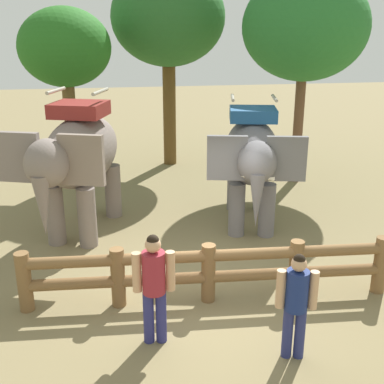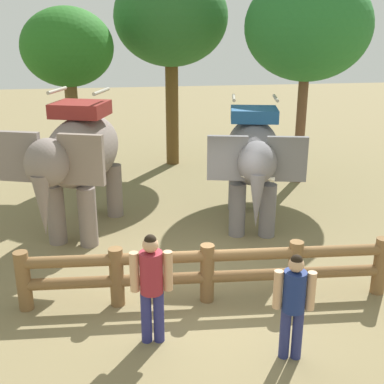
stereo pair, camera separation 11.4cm
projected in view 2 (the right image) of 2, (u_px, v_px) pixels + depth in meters
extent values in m
plane|color=olive|center=(204.00, 292.00, 8.83)|extent=(60.00, 60.00, 0.00)
cylinder|color=brown|center=(24.00, 281.00, 8.15)|extent=(0.24, 0.24, 1.05)
cylinder|color=brown|center=(117.00, 277.00, 8.27)|extent=(0.24, 0.24, 1.05)
cylinder|color=brown|center=(207.00, 273.00, 8.40)|extent=(0.24, 0.24, 1.05)
cylinder|color=brown|center=(295.00, 269.00, 8.52)|extent=(0.24, 0.24, 1.05)
cylinder|color=brown|center=(380.00, 266.00, 8.65)|extent=(0.24, 0.24, 1.05)
cylinder|color=brown|center=(207.00, 277.00, 8.42)|extent=(6.12, 0.58, 0.20)
cylinder|color=brown|center=(207.00, 256.00, 8.29)|extent=(6.12, 0.58, 0.20)
cylinder|color=slate|center=(88.00, 217.00, 10.49)|extent=(0.39, 0.39, 1.31)
cylinder|color=slate|center=(56.00, 215.00, 10.61)|extent=(0.39, 0.39, 1.31)
cylinder|color=slate|center=(114.00, 191.00, 12.14)|extent=(0.39, 0.39, 1.31)
cylinder|color=slate|center=(87.00, 189.00, 12.25)|extent=(0.39, 0.39, 1.31)
ellipsoid|color=slate|center=(83.00, 150.00, 10.98)|extent=(2.18, 3.20, 1.52)
ellipsoid|color=slate|center=(48.00, 163.00, 9.29)|extent=(1.10, 1.19, 0.93)
cube|color=gray|center=(82.00, 160.00, 9.29)|extent=(0.87, 0.40, 0.98)
cube|color=slate|center=(19.00, 157.00, 9.49)|extent=(0.87, 0.40, 0.98)
cone|color=slate|center=(43.00, 206.00, 9.22)|extent=(0.35, 0.35, 1.20)
cube|color=maroon|center=(80.00, 109.00, 10.68)|extent=(1.37, 1.28, 0.30)
cylinder|color=#A59E8C|center=(101.00, 91.00, 10.47)|extent=(0.35, 0.86, 0.08)
cylinder|color=#A59E8C|center=(57.00, 90.00, 10.63)|extent=(0.35, 0.86, 0.08)
cylinder|color=slate|center=(268.00, 210.00, 10.97)|extent=(0.37, 0.37, 1.22)
cylinder|color=slate|center=(237.00, 210.00, 11.01)|extent=(0.37, 0.37, 1.22)
cylinder|color=slate|center=(262.00, 187.00, 12.53)|extent=(0.37, 0.37, 1.22)
cylinder|color=slate|center=(236.00, 187.00, 12.57)|extent=(0.37, 0.37, 1.22)
ellipsoid|color=slate|center=(252.00, 151.00, 11.40)|extent=(1.78, 2.94, 1.42)
ellipsoid|color=slate|center=(257.00, 163.00, 9.81)|extent=(0.95, 1.06, 0.87)
cube|color=slate|center=(287.00, 159.00, 9.86)|extent=(0.82, 0.29, 0.92)
cube|color=slate|center=(227.00, 158.00, 9.93)|extent=(0.82, 0.29, 0.92)
cone|color=slate|center=(257.00, 201.00, 9.73)|extent=(0.33, 0.33, 1.12)
cone|color=beige|center=(265.00, 178.00, 9.66)|extent=(0.38, 0.18, 0.16)
cone|color=beige|center=(249.00, 178.00, 9.68)|extent=(0.38, 0.18, 0.16)
cube|color=#1F5183|center=(254.00, 114.00, 11.12)|extent=(1.21, 1.11, 0.28)
cylinder|color=#A59E8C|center=(276.00, 98.00, 10.97)|extent=(0.24, 0.82, 0.07)
cylinder|color=#A59E8C|center=(234.00, 98.00, 11.03)|extent=(0.24, 0.82, 0.07)
cylinder|color=navy|center=(159.00, 316.00, 7.35)|extent=(0.16, 0.16, 0.84)
cylinder|color=navy|center=(146.00, 317.00, 7.34)|extent=(0.16, 0.16, 0.84)
cylinder|color=maroon|center=(151.00, 272.00, 7.10)|extent=(0.37, 0.37, 0.64)
cylinder|color=tan|center=(168.00, 271.00, 7.11)|extent=(0.14, 0.14, 0.61)
cylinder|color=tan|center=(134.00, 272.00, 7.08)|extent=(0.14, 0.14, 0.61)
sphere|color=tan|center=(150.00, 245.00, 6.96)|extent=(0.23, 0.23, 0.23)
sphere|color=black|center=(150.00, 241.00, 6.94)|extent=(0.18, 0.18, 0.18)
cylinder|color=navy|center=(297.00, 334.00, 6.98)|extent=(0.15, 0.15, 0.78)
cylinder|color=navy|center=(285.00, 333.00, 7.00)|extent=(0.15, 0.15, 0.78)
cylinder|color=navy|center=(294.00, 291.00, 6.77)|extent=(0.38, 0.38, 0.60)
cylinder|color=tan|center=(311.00, 291.00, 6.74)|extent=(0.13, 0.13, 0.57)
cylinder|color=tan|center=(278.00, 289.00, 6.78)|extent=(0.13, 0.13, 0.57)
sphere|color=tan|center=(296.00, 265.00, 6.63)|extent=(0.22, 0.22, 0.22)
sphere|color=black|center=(297.00, 261.00, 6.61)|extent=(0.17, 0.17, 0.17)
cylinder|color=brown|center=(74.00, 129.00, 14.40)|extent=(0.36, 0.36, 3.23)
ellipsoid|color=#23641D|center=(67.00, 47.00, 13.65)|extent=(2.55, 2.55, 2.17)
cylinder|color=brown|center=(172.00, 108.00, 16.31)|extent=(0.42, 0.42, 3.76)
ellipsoid|color=#265F26|center=(171.00, 17.00, 15.38)|extent=(3.57, 3.57, 3.04)
cylinder|color=brown|center=(301.00, 124.00, 14.44)|extent=(0.29, 0.29, 3.51)
ellipsoid|color=#266D2C|center=(308.00, 27.00, 13.56)|extent=(3.49, 3.49, 2.97)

